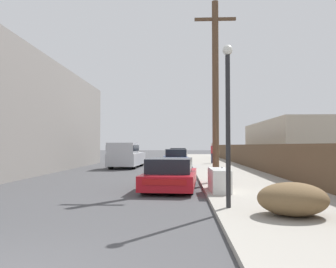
% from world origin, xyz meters
% --- Properties ---
extents(sidewalk_curb, '(4.20, 63.00, 0.12)m').
position_xyz_m(sidewalk_curb, '(5.30, 23.50, 0.06)').
color(sidewalk_curb, '#9E998E').
rests_on(sidewalk_curb, ground).
extents(discarded_fridge, '(0.64, 1.81, 0.78)m').
position_xyz_m(discarded_fridge, '(3.69, 7.89, 0.50)').
color(discarded_fridge, silver).
rests_on(discarded_fridge, sidewalk_curb).
extents(parked_sports_car_red, '(2.16, 4.41, 1.20)m').
position_xyz_m(parked_sports_car_red, '(1.97, 9.09, 0.55)').
color(parked_sports_car_red, red).
rests_on(parked_sports_car_red, ground).
extents(car_parked_mid, '(2.02, 4.21, 1.40)m').
position_xyz_m(car_parked_mid, '(1.92, 21.25, 0.66)').
color(car_parked_mid, '#2D478C').
rests_on(car_parked_mid, ground).
extents(car_parked_far, '(1.98, 4.52, 1.40)m').
position_xyz_m(car_parked_far, '(2.06, 31.29, 0.66)').
color(car_parked_far, gray).
rests_on(car_parked_far, ground).
extents(pickup_truck, '(2.20, 5.36, 1.87)m').
position_xyz_m(pickup_truck, '(-1.78, 20.85, 0.94)').
color(pickup_truck, silver).
rests_on(pickup_truck, ground).
extents(utility_pole, '(1.80, 0.28, 7.88)m').
position_xyz_m(utility_pole, '(3.87, 10.67, 4.18)').
color(utility_pole, brown).
rests_on(utility_pole, sidewalk_curb).
extents(street_lamp, '(0.26, 0.26, 4.15)m').
position_xyz_m(street_lamp, '(3.58, 4.85, 2.56)').
color(street_lamp, '#232326').
rests_on(street_lamp, sidewalk_curb).
extents(brush_pile, '(1.55, 1.35, 0.74)m').
position_xyz_m(brush_pile, '(4.88, 3.95, 0.49)').
color(brush_pile, brown).
rests_on(brush_pile, sidewalk_curb).
extents(wooden_fence, '(0.08, 42.65, 1.64)m').
position_xyz_m(wooden_fence, '(7.25, 20.07, 0.94)').
color(wooden_fence, brown).
rests_on(wooden_fence, sidewalk_curb).
extents(building_left_block, '(7.00, 21.75, 6.97)m').
position_xyz_m(building_left_block, '(-8.96, 16.87, 3.48)').
color(building_left_block, gray).
rests_on(building_left_block, ground).
extents(building_right_house, '(6.00, 13.03, 3.65)m').
position_xyz_m(building_right_house, '(11.98, 23.96, 1.83)').
color(building_right_house, beige).
rests_on(building_right_house, ground).
extents(pedestrian, '(0.34, 0.34, 1.79)m').
position_xyz_m(pedestrian, '(5.12, 25.29, 1.04)').
color(pedestrian, '#282D42').
rests_on(pedestrian, sidewalk_curb).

